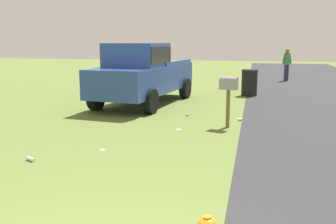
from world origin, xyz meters
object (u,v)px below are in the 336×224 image
pickup_truck (142,72)px  pedestrian (287,62)px  mailbox (229,88)px  trash_bin (249,83)px

pickup_truck → pedestrian: pickup_truck is taller
mailbox → trash_bin: bearing=12.7°
mailbox → pickup_truck: size_ratio=0.24×
mailbox → pedestrian: 12.54m
pickup_truck → trash_bin: 4.67m
mailbox → trash_bin: mailbox is taller
mailbox → trash_bin: (5.98, -0.43, -0.49)m
mailbox → pedestrian: size_ratio=0.73×
pickup_truck → trash_bin: size_ratio=5.17×
pickup_truck → pedestrian: 10.79m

